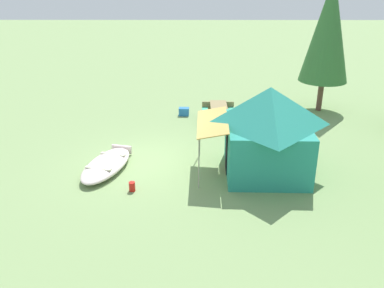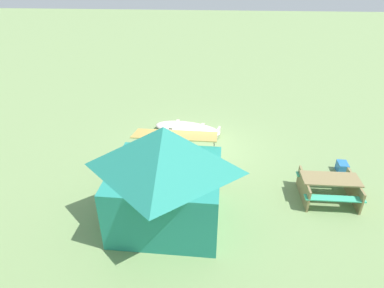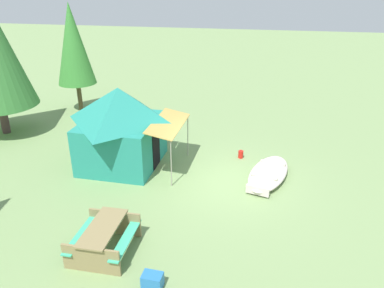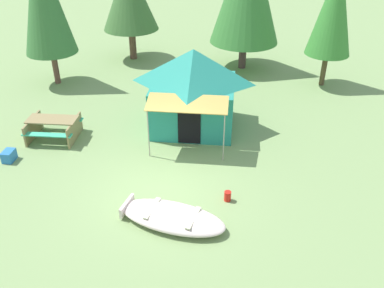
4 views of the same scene
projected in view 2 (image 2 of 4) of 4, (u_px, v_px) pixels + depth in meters
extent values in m
plane|color=#78965C|center=(198.00, 151.00, 12.51)|extent=(80.00, 80.00, 0.00)
ellipsoid|color=silver|center=(187.00, 129.00, 13.73)|extent=(3.02, 1.83, 0.38)
ellipsoid|color=#4F4746|center=(187.00, 128.00, 13.72)|extent=(2.77, 1.64, 0.14)
cube|color=beige|center=(175.00, 124.00, 13.82)|extent=(0.36, 0.89, 0.04)
cube|color=beige|center=(200.00, 128.00, 13.50)|extent=(0.36, 0.89, 0.04)
cube|color=silver|center=(217.00, 133.00, 13.36)|extent=(0.26, 0.74, 0.29)
cube|color=teal|center=(166.00, 195.00, 8.84)|extent=(2.88, 2.62, 1.69)
pyramid|color=teal|center=(164.00, 149.00, 8.13)|extent=(3.11, 2.83, 1.20)
cube|color=black|center=(174.00, 172.00, 10.02)|extent=(0.76, 0.05, 1.36)
cube|color=tan|center=(175.00, 135.00, 9.93)|extent=(2.56, 1.02, 0.21)
cylinder|color=gray|center=(142.00, 153.00, 10.84)|extent=(0.04, 0.04, 1.61)
cylinder|color=gray|center=(214.00, 157.00, 10.64)|extent=(0.04, 0.04, 1.61)
cube|color=olive|center=(331.00, 179.00, 9.70)|extent=(1.68, 0.72, 0.04)
cube|color=#3DBA8E|center=(324.00, 175.00, 10.33)|extent=(1.68, 0.26, 0.04)
cube|color=#3DBA8E|center=(335.00, 198.00, 9.33)|extent=(1.68, 0.26, 0.04)
cube|color=olive|center=(353.00, 190.00, 9.83)|extent=(0.06, 1.42, 0.70)
cube|color=olive|center=(303.00, 188.00, 9.93)|extent=(0.06, 1.42, 0.70)
cube|color=#286EB6|center=(342.00, 167.00, 11.23)|extent=(0.34, 0.47, 0.35)
cylinder|color=red|center=(150.00, 141.00, 12.94)|extent=(0.27, 0.27, 0.29)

